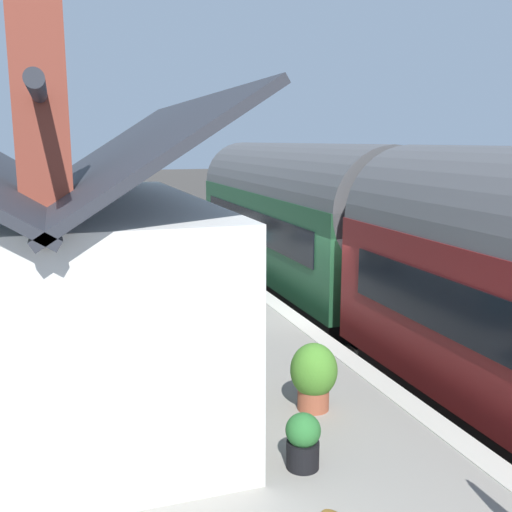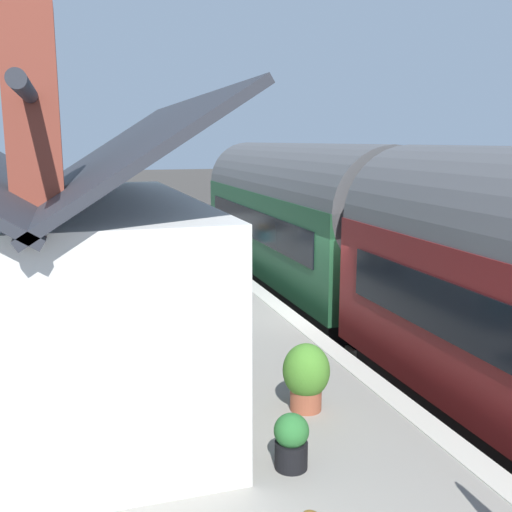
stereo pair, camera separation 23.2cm
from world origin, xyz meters
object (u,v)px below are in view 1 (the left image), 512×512
Objects in this scene: planter_edge_far at (166,237)px; planter_corner_building at (303,440)px; bench_platform_end at (145,268)px; station_building at (55,290)px; bench_by_lamp at (125,237)px; planter_bench_left at (314,375)px; bench_near_building at (120,223)px.

planter_corner_building reaches higher than planter_edge_far.
bench_platform_end is 5.81m from planter_edge_far.
bench_by_lamp is at bearing -10.93° from station_building.
bench_platform_end is at bearing 165.21° from planter_edge_far.
bench_platform_end reaches higher than planter_edge_far.
bench_by_lamp is 1.60× the size of planter_bench_left.
station_building is 10.79× the size of planter_corner_building.
station_building is 4.66× the size of bench_near_building.
bench_platform_end is 1.48× the size of planter_edge_far.
station_building is 10.62m from bench_by_lamp.
planter_bench_left is 0.93× the size of planter_edge_far.
planter_bench_left reaches higher than bench_platform_end.
station_building is at bearing 169.07° from bench_by_lamp.
bench_by_lamp reaches higher than planter_corner_building.
bench_near_building is 2.32× the size of planter_corner_building.
bench_by_lamp is at bearing 1.79° from planter_corner_building.
station_building reaches higher than planter_bench_left.
bench_by_lamp is 1.69m from planter_edge_far.
station_building reaches higher than planter_corner_building.
planter_edge_far is (-2.32, -1.27, -0.20)m from bench_near_building.
bench_near_building is 1.48× the size of planter_edge_far.
planter_edge_far is at bearing -14.79° from bench_platform_end.
bench_near_building is (13.57, -2.17, -0.99)m from station_building.
station_building reaches higher than bench_platform_end.
bench_platform_end and bench_near_building have the same top height.
station_building is 13.78m from bench_near_building.
planter_edge_far is 14.11m from planter_corner_building.
bench_by_lamp is at bearing 121.13° from planter_edge_far.
bench_by_lamp is 1.00× the size of bench_near_building.
planter_corner_building is at bearing -179.13° from bench_near_building.
bench_near_building is (3.19, -0.16, 0.00)m from bench_by_lamp.
planter_corner_building is at bearing -139.37° from station_building.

